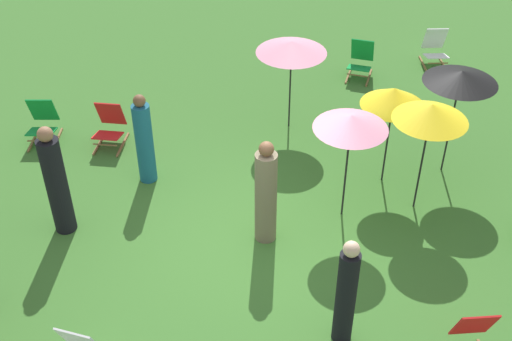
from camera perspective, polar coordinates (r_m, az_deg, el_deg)
ground_plane at (r=10.04m, az=0.00°, el=-6.41°), size 40.00×40.00×0.00m
deckchair_0 at (r=12.24m, az=-12.64°, el=3.78°), size 0.57×0.81×0.83m
deckchair_1 at (r=12.68m, az=-18.11°, el=4.00°), size 0.48×0.76×0.83m
deckchair_3 at (r=15.19m, az=15.32°, el=10.19°), size 0.50×0.77×0.83m
deckchair_8 at (r=14.34m, az=9.09°, el=9.44°), size 0.67×0.86×0.83m
umbrella_0 at (r=10.98m, az=17.42°, el=7.79°), size 1.19×1.19×1.95m
umbrella_1 at (r=9.61m, az=8.28°, el=4.19°), size 1.11×1.11×1.87m
umbrella_2 at (r=11.83m, az=3.11°, el=10.68°), size 1.28×1.28×1.78m
umbrella_3 at (r=9.98m, az=15.01°, el=4.92°), size 1.13×1.13×1.94m
umbrella_4 at (r=10.56m, az=11.91°, el=6.29°), size 1.04×1.04×1.80m
person_1 at (r=8.31m, az=7.86°, el=-10.64°), size 0.32×0.32×1.68m
person_2 at (r=10.18m, az=-16.99°, el=-1.08°), size 0.43×0.43×1.88m
person_3 at (r=9.62m, az=0.87°, el=-2.13°), size 0.46×0.46×1.76m
person_4 at (r=10.98m, az=-9.71°, el=2.54°), size 0.32×0.32×1.66m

